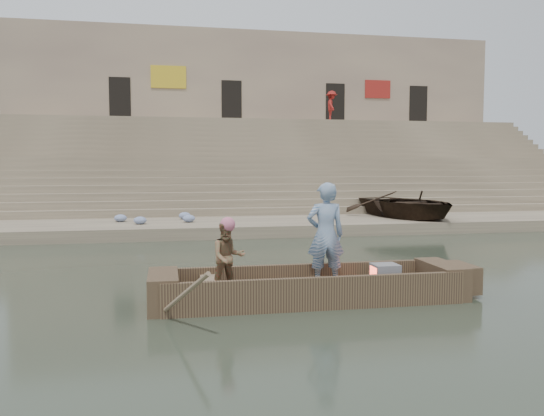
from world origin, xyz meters
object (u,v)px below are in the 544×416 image
object	(u,v)px
main_rowboat	(309,295)
beached_rowboat	(408,204)
television	(385,275)
pedestrian	(332,106)
standing_man	(326,235)
rowing_man	(228,257)

from	to	relation	value
main_rowboat	beached_rowboat	xyz separation A→B (m)	(6.71, 10.46, 0.81)
beached_rowboat	television	bearing A→B (deg)	-127.98
main_rowboat	pedestrian	world-z (taller)	pedestrian
main_rowboat	standing_man	bearing A→B (deg)	26.82
main_rowboat	pedestrian	bearing A→B (deg)	72.06
television	beached_rowboat	size ratio (longest dim) A/B	0.09
beached_rowboat	pedestrian	distance (m)	14.59
television	pedestrian	xyz separation A→B (m)	(6.36, 24.04, 5.73)
rowing_man	television	xyz separation A→B (m)	(2.87, 0.05, -0.43)
rowing_man	pedestrian	size ratio (longest dim) A/B	0.66
main_rowboat	television	bearing A→B (deg)	0.00
television	beached_rowboat	bearing A→B (deg)	63.17
main_rowboat	rowing_man	world-z (taller)	rowing_man
main_rowboat	beached_rowboat	size ratio (longest dim) A/B	0.99
rowing_man	beached_rowboat	xyz separation A→B (m)	(8.16, 10.51, 0.08)
standing_man	television	size ratio (longest dim) A/B	4.11
beached_rowboat	pedestrian	world-z (taller)	pedestrian
main_rowboat	rowing_man	bearing A→B (deg)	-178.02
rowing_man	main_rowboat	bearing A→B (deg)	-6.34
rowing_man	beached_rowboat	world-z (taller)	rowing_man
television	beached_rowboat	distance (m)	11.73
standing_man	beached_rowboat	xyz separation A→B (m)	(6.36, 10.28, -0.24)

